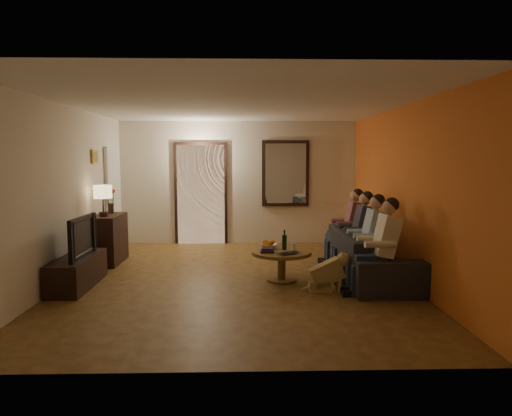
{
  "coord_description": "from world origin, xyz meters",
  "views": [
    {
      "loc": [
        0.11,
        -6.72,
        1.81
      ],
      "look_at": [
        0.3,
        0.3,
        1.05
      ],
      "focal_mm": 32.0,
      "sensor_mm": 36.0,
      "label": 1
    }
  ],
  "objects_px": {
    "dresser": "(108,239)",
    "wine_bottle": "(284,239)",
    "table_lamp": "(103,201)",
    "person_b": "(369,242)",
    "person_d": "(350,229)",
    "bowl": "(269,246)",
    "tv": "(76,237)",
    "laptop": "(290,254)",
    "dog": "(327,272)",
    "person_a": "(381,250)",
    "coffee_table": "(281,266)",
    "tv_stand": "(77,272)",
    "sofa": "(370,254)",
    "person_c": "(359,235)"
  },
  "relations": [
    {
      "from": "dresser",
      "to": "laptop",
      "type": "xyz_separation_m",
      "value": [
        3.02,
        -1.54,
        0.04
      ]
    },
    {
      "from": "person_b",
      "to": "dog",
      "type": "xyz_separation_m",
      "value": [
        -0.69,
        -0.46,
        -0.32
      ]
    },
    {
      "from": "tv",
      "to": "person_d",
      "type": "distance_m",
      "value": 4.4
    },
    {
      "from": "table_lamp",
      "to": "dresser",
      "type": "bearing_deg",
      "value": 90.0
    },
    {
      "from": "sofa",
      "to": "person_d",
      "type": "relative_size",
      "value": 2.02
    },
    {
      "from": "person_a",
      "to": "coffee_table",
      "type": "relative_size",
      "value": 1.35
    },
    {
      "from": "dog",
      "to": "laptop",
      "type": "relative_size",
      "value": 1.7
    },
    {
      "from": "person_b",
      "to": "laptop",
      "type": "relative_size",
      "value": 3.65
    },
    {
      "from": "tv",
      "to": "person_c",
      "type": "relative_size",
      "value": 0.84
    },
    {
      "from": "person_a",
      "to": "person_d",
      "type": "bearing_deg",
      "value": 90.0
    },
    {
      "from": "table_lamp",
      "to": "bowl",
      "type": "relative_size",
      "value": 2.08
    },
    {
      "from": "coffee_table",
      "to": "tv_stand",
      "type": "bearing_deg",
      "value": -175.0
    },
    {
      "from": "tv_stand",
      "to": "person_c",
      "type": "distance_m",
      "value": 4.27
    },
    {
      "from": "table_lamp",
      "to": "person_b",
      "type": "height_order",
      "value": "table_lamp"
    },
    {
      "from": "tv_stand",
      "to": "coffee_table",
      "type": "height_order",
      "value": "coffee_table"
    },
    {
      "from": "person_c",
      "to": "coffee_table",
      "type": "xyz_separation_m",
      "value": [
        -1.27,
        -0.48,
        -0.38
      ]
    },
    {
      "from": "dog",
      "to": "wine_bottle",
      "type": "relative_size",
      "value": 1.81
    },
    {
      "from": "sofa",
      "to": "person_a",
      "type": "bearing_deg",
      "value": 173.94
    },
    {
      "from": "person_c",
      "to": "dresser",
      "type": "bearing_deg",
      "value": 169.43
    },
    {
      "from": "person_b",
      "to": "person_c",
      "type": "bearing_deg",
      "value": 90.0
    },
    {
      "from": "person_a",
      "to": "person_c",
      "type": "height_order",
      "value": "same"
    },
    {
      "from": "sofa",
      "to": "tv_stand",
      "type": "bearing_deg",
      "value": 96.02
    },
    {
      "from": "tv",
      "to": "bowl",
      "type": "bearing_deg",
      "value": -80.16
    },
    {
      "from": "tv_stand",
      "to": "sofa",
      "type": "xyz_separation_m",
      "value": [
        4.29,
        0.43,
        0.14
      ]
    },
    {
      "from": "table_lamp",
      "to": "dog",
      "type": "height_order",
      "value": "table_lamp"
    },
    {
      "from": "table_lamp",
      "to": "person_b",
      "type": "relative_size",
      "value": 0.45
    },
    {
      "from": "tv_stand",
      "to": "bowl",
      "type": "bearing_deg",
      "value": 9.84
    },
    {
      "from": "tv",
      "to": "coffee_table",
      "type": "distance_m",
      "value": 2.97
    },
    {
      "from": "sofa",
      "to": "laptop",
      "type": "height_order",
      "value": "sofa"
    },
    {
      "from": "table_lamp",
      "to": "laptop",
      "type": "xyz_separation_m",
      "value": [
        3.02,
        -1.32,
        -0.65
      ]
    },
    {
      "from": "table_lamp",
      "to": "bowl",
      "type": "height_order",
      "value": "table_lamp"
    },
    {
      "from": "person_c",
      "to": "wine_bottle",
      "type": "bearing_deg",
      "value": -162.89
    },
    {
      "from": "tv_stand",
      "to": "table_lamp",
      "type": "bearing_deg",
      "value": 90.0
    },
    {
      "from": "person_d",
      "to": "wine_bottle",
      "type": "distance_m",
      "value": 1.56
    },
    {
      "from": "dresser",
      "to": "coffee_table",
      "type": "bearing_deg",
      "value": -23.29
    },
    {
      "from": "table_lamp",
      "to": "person_a",
      "type": "relative_size",
      "value": 0.45
    },
    {
      "from": "table_lamp",
      "to": "laptop",
      "type": "distance_m",
      "value": 3.36
    },
    {
      "from": "person_b",
      "to": "bowl",
      "type": "distance_m",
      "value": 1.49
    },
    {
      "from": "person_c",
      "to": "coffee_table",
      "type": "bearing_deg",
      "value": -159.47
    },
    {
      "from": "dresser",
      "to": "dog",
      "type": "relative_size",
      "value": 1.69
    },
    {
      "from": "dresser",
      "to": "wine_bottle",
      "type": "bearing_deg",
      "value": -21.28
    },
    {
      "from": "table_lamp",
      "to": "laptop",
      "type": "height_order",
      "value": "table_lamp"
    },
    {
      "from": "dresser",
      "to": "table_lamp",
      "type": "height_order",
      "value": "table_lamp"
    },
    {
      "from": "person_d",
      "to": "bowl",
      "type": "distance_m",
      "value": 1.69
    },
    {
      "from": "person_b",
      "to": "bowl",
      "type": "relative_size",
      "value": 4.63
    },
    {
      "from": "sofa",
      "to": "table_lamp",
      "type": "bearing_deg",
      "value": 78.93
    },
    {
      "from": "tv",
      "to": "table_lamp",
      "type": "bearing_deg",
      "value": 0.0
    },
    {
      "from": "person_b",
      "to": "table_lamp",
      "type": "bearing_deg",
      "value": 164.5
    },
    {
      "from": "tv",
      "to": "sofa",
      "type": "relative_size",
      "value": 0.41
    },
    {
      "from": "person_d",
      "to": "table_lamp",
      "type": "bearing_deg",
      "value": -179.47
    }
  ]
}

